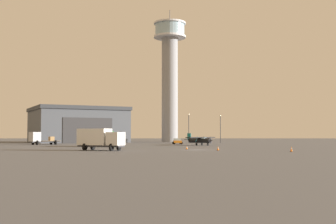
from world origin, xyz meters
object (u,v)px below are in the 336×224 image
Objects in this scene: car_orange at (179,141)px; control_tower at (172,69)px; airplane_black at (201,140)px; truck_fuel_tanker_green at (106,137)px; truck_box_white at (102,138)px; traffic_cone_near_right at (293,149)px; light_post_west at (222,126)px; light_post_east at (191,125)px; truck_flatbed_silver at (42,139)px; traffic_cone_mid_apron at (220,148)px; traffic_cone_near_left at (189,148)px.

control_tower is at bearing -179.58° from car_orange.
airplane_black is 20.45m from truck_fuel_tanker_green.
airplane_black is at bearing -81.77° from control_tower.
traffic_cone_near_right is (25.71, -4.92, -1.37)m from truck_box_white.
control_tower is 55.82m from truck_fuel_tanker_green.
light_post_west reaches higher than truck_box_white.
light_post_east is (15.29, 56.12, 3.06)m from truck_box_white.
truck_fuel_tanker_green reaches higher than car_orange.
light_post_west reaches higher than truck_fuel_tanker_green.
control_tower is 74.37m from truck_box_white.
airplane_black reaches higher than car_orange.
traffic_cone_near_right is (44.30, -39.13, -1.01)m from truck_flatbed_silver.
car_orange is 16.85m from light_post_east.
traffic_cone_mid_apron is (-7.21, -56.63, -4.28)m from light_post_west.
truck_box_white is 1.70× the size of car_orange.
light_post_east is at bearing -179.55° from light_post_west.
traffic_cone_mid_apron is (0.45, -29.41, -0.88)m from airplane_black.
airplane_black is 1.05× the size of truck_fuel_tanker_green.
truck_flatbed_silver is 0.83× the size of light_post_east.
light_post_east is at bearing 96.95° from truck_box_white.
control_tower is at bearing 101.59° from traffic_cone_near_right.
traffic_cone_mid_apron is (4.83, -40.57, -0.43)m from car_orange.
airplane_black is 1.77× the size of car_orange.
truck_fuel_tanker_green is (-2.32, 20.38, 0.01)m from truck_box_white.
truck_box_white is 20.51m from truck_fuel_tanker_green.
traffic_cone_mid_apron is at bearing 56.90° from truck_fuel_tanker_green.
airplane_black is at bearing 18.76° from car_orange.
truck_flatbed_silver is 49.45m from traffic_cone_mid_apron.
truck_flatbed_silver reaches higher than traffic_cone_near_right.
truck_box_white is at bearing -19.13° from car_orange.
truck_flatbed_silver reaches higher than airplane_black.
car_orange is (1.66, -30.59, -21.58)m from control_tower.
traffic_cone_near_right is at bearing 97.26° from truck_flatbed_silver.
control_tower reaches higher than airplane_black.
truck_fuel_tanker_green is 24.33m from car_orange.
car_orange is at bearing -102.12° from light_post_east.
light_post_west reaches higher than traffic_cone_mid_apron.
truck_flatbed_silver is 0.86× the size of light_post_west.
truck_fuel_tanker_green is at bearing 137.94° from traffic_cone_near_right.
truck_box_white is 16.74m from traffic_cone_mid_apron.
truck_fuel_tanker_green is at bearing 132.39° from traffic_cone_mid_apron.
airplane_black is (6.04, -41.75, -21.14)m from control_tower.
light_post_west reaches higher than traffic_cone_near_right.
truck_flatbed_silver reaches higher than traffic_cone_mid_apron.
traffic_cone_near_right is at bearing 14.43° from car_orange.
traffic_cone_mid_apron reaches higher than traffic_cone_near_left.
truck_box_white is 38.94m from truck_flatbed_silver.
traffic_cone_near_left is at bearing -88.03° from control_tower.
traffic_cone_near_left is 6.21m from traffic_cone_mid_apron.
light_post_west is 53.46m from traffic_cone_near_left.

